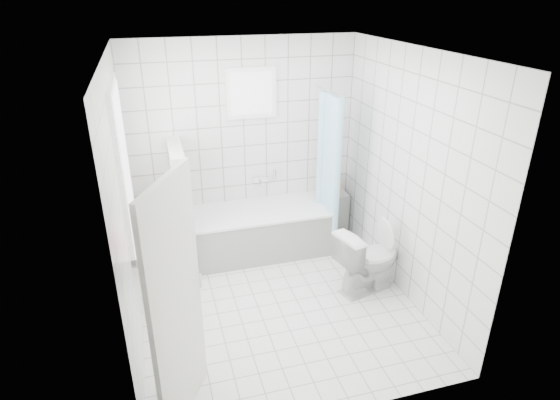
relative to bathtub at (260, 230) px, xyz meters
name	(u,v)px	position (x,y,z in m)	size (l,w,h in m)	color
ground	(277,303)	(-0.09, -1.12, -0.29)	(3.00, 3.00, 0.00)	white
ceiling	(277,51)	(-0.09, -1.12, 2.31)	(3.00, 3.00, 0.00)	white
wall_back	(244,146)	(-0.09, 0.38, 1.01)	(2.80, 0.02, 2.60)	white
wall_front	(337,277)	(-0.09, -2.62, 1.01)	(2.80, 0.02, 2.60)	white
wall_left	(125,210)	(-1.49, -1.12, 1.01)	(0.02, 3.00, 2.60)	white
wall_right	(407,177)	(1.31, -1.12, 1.01)	(0.02, 3.00, 2.60)	white
window_left	(126,166)	(-1.44, -0.82, 1.31)	(0.01, 0.90, 1.40)	white
window_back	(252,94)	(0.01, 0.33, 1.66)	(0.50, 0.01, 0.50)	white
window_sill	(141,236)	(-1.40, -0.82, 0.57)	(0.18, 1.02, 0.08)	white
door	(177,307)	(-1.15, -2.25, 0.71)	(0.04, 0.80, 2.00)	silver
bathtub	(260,230)	(0.00, 0.00, 0.00)	(1.77, 0.77, 0.58)	white
partition_wall	(181,208)	(-0.95, -0.05, 0.46)	(0.15, 0.85, 1.50)	white
tiled_ledge	(332,213)	(1.08, 0.25, -0.02)	(0.40, 0.24, 0.55)	white
toilet	(368,260)	(0.94, -1.14, 0.08)	(0.42, 0.74, 0.75)	white
curtain_rod	(328,91)	(0.83, -0.02, 1.71)	(0.02, 0.02, 0.80)	silver
shower_curtain	(328,168)	(0.83, -0.16, 0.81)	(0.14, 0.48, 1.78)	#54BFF6
tub_faucet	(261,179)	(0.10, 0.33, 0.56)	(0.18, 0.06, 0.06)	silver
sill_bottles	(140,225)	(-1.39, -0.89, 0.73)	(0.15, 0.77, 0.29)	#C964BA
ledge_bottles	(334,187)	(1.08, 0.23, 0.38)	(0.17, 0.18, 0.26)	green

